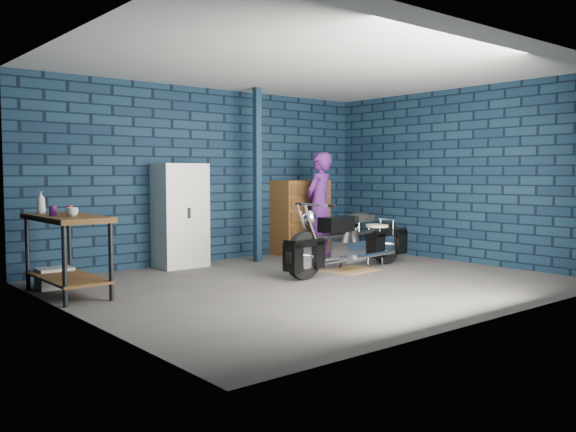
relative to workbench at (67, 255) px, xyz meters
name	(u,v)px	position (x,y,z in m)	size (l,w,h in m)	color
ground	(315,283)	(2.68, -1.22, -0.46)	(6.00, 6.00, 0.00)	#504C4A
room_walls	(287,133)	(2.68, -0.67, 1.45)	(6.02, 5.01, 2.71)	#0F2033
support_post	(257,175)	(3.23, 0.73, 0.90)	(0.10, 0.10, 2.70)	#12273A
workbench	(67,255)	(0.00, 0.00, 0.00)	(0.60, 1.40, 0.91)	brown
drip_mat	(351,270)	(3.73, -0.82, -0.45)	(0.76, 0.57, 0.01)	olive
motorcycle	(351,236)	(3.73, -0.82, 0.04)	(2.24, 0.61, 0.99)	black
person	(319,205)	(4.27, 0.44, 0.41)	(0.63, 0.41, 1.72)	#571F76
storage_bin	(55,278)	(0.02, 0.50, -0.33)	(0.40, 0.28, 0.25)	#93959B
locker	(180,216)	(2.03, 1.01, 0.31)	(0.71, 0.51, 1.52)	silver
tool_chest	(301,217)	(4.37, 1.01, 0.18)	(0.95, 0.53, 1.26)	brown
shop_stool	(377,245)	(4.42, -0.68, -0.15)	(0.34, 0.34, 0.61)	beige
cup_a	(72,212)	(-0.02, -0.25, 0.51)	(0.13, 0.13, 0.10)	beige
cup_b	(70,212)	(0.00, -0.11, 0.50)	(0.09, 0.09, 0.09)	beige
mug_purple	(53,211)	(-0.16, -0.04, 0.51)	(0.08, 0.08, 0.11)	#5E1966
mug_red	(70,210)	(0.08, 0.09, 0.51)	(0.07, 0.07, 0.10)	#A31522
bottle	(41,202)	(-0.11, 0.52, 0.59)	(0.10, 0.10, 0.26)	#93959B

